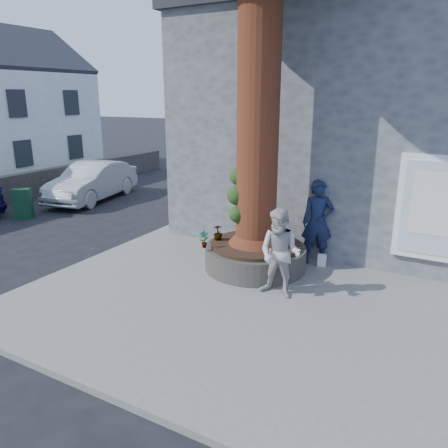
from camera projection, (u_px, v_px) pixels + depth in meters
The scene contains 14 objects.
ground at pixel (177, 298), 8.79m from camera, with size 120.00×120.00×0.00m, color black.
pavement at pixel (265, 293), 8.91m from camera, with size 9.00×8.00×0.12m, color slate.
yellow_line at pixel (100, 257), 11.05m from camera, with size 0.10×30.00×0.01m, color yellow.
stone_shop at pixel (385, 123), 12.77m from camera, with size 10.30×8.30×6.30m.
planter at pixel (255, 256), 9.98m from camera, with size 2.30×2.30×0.60m.
man at pixel (317, 222), 10.12m from camera, with size 0.72×0.47×1.97m, color #161F3C.
woman at pixel (280, 253), 8.42m from camera, with size 0.86×0.67×1.76m, color #B3B1AC.
shopping_bag at pixel (322, 260), 10.11m from camera, with size 0.20×0.12×0.28m, color white.
car_silver at pixel (92, 182), 16.93m from camera, with size 1.54×4.42×1.46m, color #ADB2B5.
a_board_sign at pixel (23, 204), 14.41m from camera, with size 0.55×0.36×1.00m, color #0D311B.
plant_a at pixel (204, 239), 9.52m from camera, with size 0.21×0.14×0.39m, color gray.
plant_b at pixel (276, 253), 8.73m from camera, with size 0.20×0.20×0.37m, color gray.
plant_c at pixel (218, 232), 10.05m from camera, with size 0.20×0.20×0.36m, color gray.
plant_d at pixel (279, 251), 8.88m from camera, with size 0.29×0.26×0.32m, color gray.
Camera 1 is at (4.73, -6.53, 3.92)m, focal length 35.00 mm.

